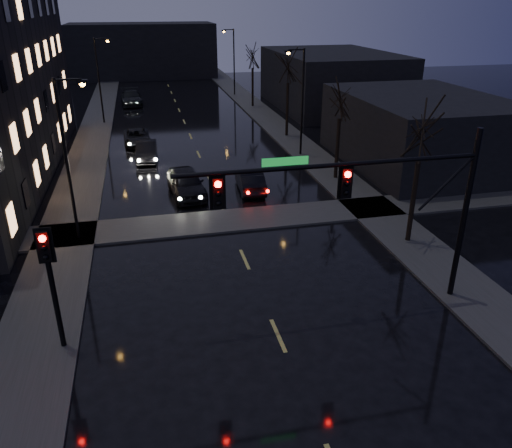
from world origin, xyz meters
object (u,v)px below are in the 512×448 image
oncoming_car_a (186,183)px  oncoming_car_d (131,97)px  oncoming_car_c (137,137)px  lead_car (250,180)px  oncoming_car_b (146,151)px

oncoming_car_a → oncoming_car_d: size_ratio=0.86×
oncoming_car_d → oncoming_car_c: bearing=-92.3°
oncoming_car_c → lead_car: size_ratio=1.09×
oncoming_car_b → lead_car: 10.40m
oncoming_car_d → lead_car: size_ratio=1.34×
oncoming_car_a → lead_car: oncoming_car_a is taller
oncoming_car_a → oncoming_car_c: size_ratio=1.06×
oncoming_car_b → oncoming_car_a: bearing=-71.8°
lead_car → oncoming_car_b: bearing=-49.6°
oncoming_car_b → oncoming_car_d: bearing=95.9°
oncoming_car_c → oncoming_car_d: (-0.43, 18.30, 0.19)m
oncoming_car_b → oncoming_car_c: size_ratio=0.93×
oncoming_car_b → lead_car: size_ratio=1.01×
oncoming_car_a → oncoming_car_d: 31.52m
lead_car → oncoming_car_a: bearing=2.7°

